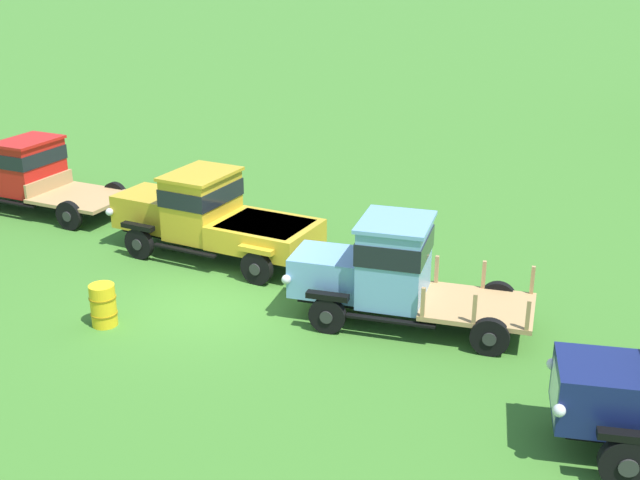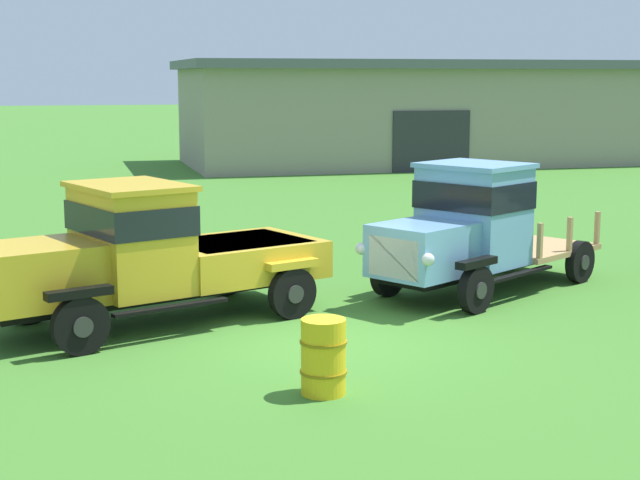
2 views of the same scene
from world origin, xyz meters
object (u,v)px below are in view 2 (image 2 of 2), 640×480
(vintage_truck_second_in_line, at_px, (145,254))
(vintage_truck_midrow_center, at_px, (468,227))
(oil_drum_beside_row, at_px, (323,357))
(farm_shed, at_px, (481,111))

(vintage_truck_second_in_line, distance_m, vintage_truck_midrow_center, 5.55)
(oil_drum_beside_row, bearing_deg, farm_shed, 62.81)
(farm_shed, relative_size, vintage_truck_midrow_center, 5.02)
(farm_shed, relative_size, oil_drum_beside_row, 28.74)
(vintage_truck_midrow_center, bearing_deg, oil_drum_beside_row, -129.76)
(vintage_truck_second_in_line, bearing_deg, oil_drum_beside_row, -66.06)
(farm_shed, distance_m, vintage_truck_midrow_center, 27.28)
(farm_shed, distance_m, vintage_truck_second_in_line, 30.51)
(vintage_truck_second_in_line, relative_size, vintage_truck_midrow_center, 1.11)
(oil_drum_beside_row, bearing_deg, vintage_truck_second_in_line, 113.94)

